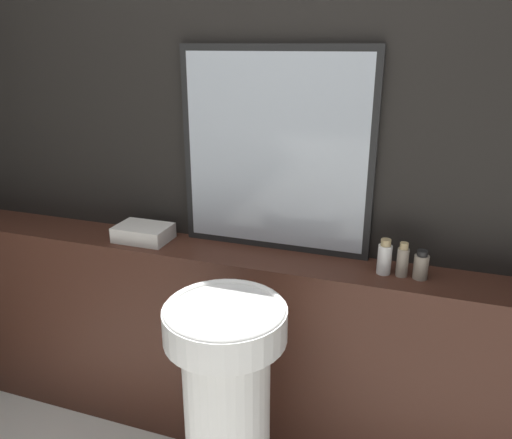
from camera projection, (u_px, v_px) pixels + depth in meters
name	position (u px, v px, depth m)	size (l,w,h in m)	color
wall_back	(255.00, 152.00, 1.94)	(8.00, 0.06, 2.50)	black
vanity_counter	(243.00, 351.00, 2.07)	(2.93, 0.24, 0.88)	#422319
pedestal_sink	(227.00, 411.00, 1.66)	(0.39, 0.39, 0.89)	white
mirror	(275.00, 152.00, 1.86)	(0.74, 0.03, 0.77)	black
towel_stack	(143.00, 233.00, 2.05)	(0.22, 0.15, 0.06)	silver
shampoo_bottle	(384.00, 258.00, 1.74)	(0.05, 0.05, 0.13)	white
conditioner_bottle	(403.00, 261.00, 1.72)	(0.04, 0.04, 0.12)	gray
lotion_bottle	(421.00, 266.00, 1.71)	(0.05, 0.05, 0.10)	gray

